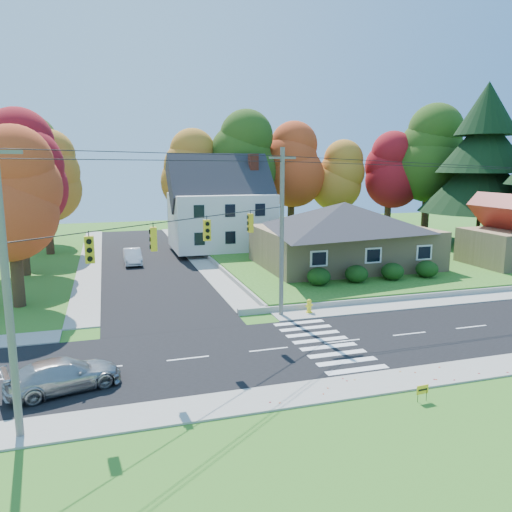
{
  "coord_description": "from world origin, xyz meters",
  "views": [
    {
      "loc": [
        -11.35,
        -22.21,
        9.02
      ],
      "look_at": [
        -2.24,
        8.0,
        3.22
      ],
      "focal_mm": 35.0,
      "sensor_mm": 36.0,
      "label": 1
    }
  ],
  "objects_px": {
    "fire_hydrant": "(309,307)",
    "ranch_house": "(344,233)",
    "silver_sedan": "(64,375)",
    "white_car": "(133,257)"
  },
  "relations": [
    {
      "from": "fire_hydrant",
      "to": "ranch_house",
      "type": "bearing_deg",
      "value": 54.75
    },
    {
      "from": "silver_sedan",
      "to": "white_car",
      "type": "relative_size",
      "value": 1.05
    },
    {
      "from": "silver_sedan",
      "to": "white_car",
      "type": "xyz_separation_m",
      "value": [
        4.11,
        25.88,
        0.05
      ]
    },
    {
      "from": "silver_sedan",
      "to": "white_car",
      "type": "distance_m",
      "value": 26.21
    },
    {
      "from": "white_car",
      "to": "ranch_house",
      "type": "bearing_deg",
      "value": -25.64
    },
    {
      "from": "ranch_house",
      "to": "fire_hydrant",
      "type": "relative_size",
      "value": 16.0
    },
    {
      "from": "white_car",
      "to": "silver_sedan",
      "type": "bearing_deg",
      "value": -99.69
    },
    {
      "from": "fire_hydrant",
      "to": "silver_sedan",
      "type": "bearing_deg",
      "value": -152.94
    },
    {
      "from": "silver_sedan",
      "to": "white_car",
      "type": "bearing_deg",
      "value": -24.9
    },
    {
      "from": "silver_sedan",
      "to": "fire_hydrant",
      "type": "bearing_deg",
      "value": -78.82
    }
  ]
}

